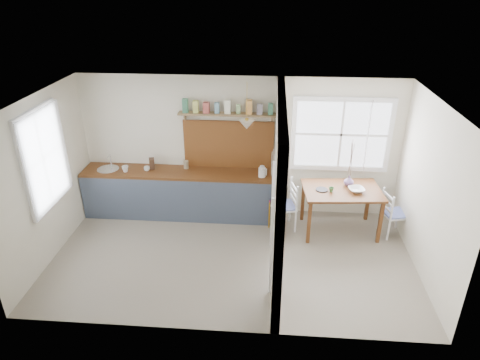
# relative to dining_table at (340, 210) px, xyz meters

# --- Properties ---
(floor) EXTENTS (5.80, 3.20, 0.01)m
(floor) POSITION_rel_dining_table_xyz_m (-1.82, -0.95, -0.41)
(floor) COLOR gray
(floor) RESTS_ON ground
(ceiling) EXTENTS (5.80, 3.20, 0.01)m
(ceiling) POSITION_rel_dining_table_xyz_m (-1.82, -0.95, 2.19)
(ceiling) COLOR silver
(ceiling) RESTS_ON walls
(walls) EXTENTS (5.81, 3.21, 2.60)m
(walls) POSITION_rel_dining_table_xyz_m (-1.82, -0.95, 0.89)
(walls) COLOR silver
(walls) RESTS_ON floor
(partition) EXTENTS (0.12, 3.20, 2.60)m
(partition) POSITION_rel_dining_table_xyz_m (-1.12, -0.90, 1.04)
(partition) COLOR silver
(partition) RESTS_ON floor
(kitchen_window) EXTENTS (0.10, 1.16, 1.50)m
(kitchen_window) POSITION_rel_dining_table_xyz_m (-4.69, -0.95, 1.24)
(kitchen_window) COLOR white
(kitchen_window) RESTS_ON walls
(nook_window) EXTENTS (1.76, 0.10, 1.30)m
(nook_window) POSITION_rel_dining_table_xyz_m (-0.02, 0.61, 1.19)
(nook_window) COLOR white
(nook_window) RESTS_ON walls
(counter) EXTENTS (3.50, 0.60, 0.90)m
(counter) POSITION_rel_dining_table_xyz_m (-2.95, 0.37, 0.04)
(counter) COLOR #563119
(counter) RESTS_ON floor
(sink) EXTENTS (0.40, 0.40, 0.02)m
(sink) POSITION_rel_dining_table_xyz_m (-4.25, 0.35, 0.48)
(sink) COLOR silver
(sink) RESTS_ON counter
(backsplash) EXTENTS (1.65, 0.03, 0.90)m
(backsplash) POSITION_rel_dining_table_xyz_m (-2.02, 0.62, 0.94)
(backsplash) COLOR brown
(backsplash) RESTS_ON walls
(shelf) EXTENTS (1.75, 0.20, 0.21)m
(shelf) POSITION_rel_dining_table_xyz_m (-2.02, 0.54, 1.60)
(shelf) COLOR #91764F
(shelf) RESTS_ON walls
(pendant_lamp) EXTENTS (0.26, 0.26, 0.16)m
(pendant_lamp) POSITION_rel_dining_table_xyz_m (-1.67, 0.20, 1.47)
(pendant_lamp) COLOR white
(pendant_lamp) RESTS_ON ceiling
(utensil_rail) EXTENTS (0.02, 0.50, 0.02)m
(utensil_rail) POSITION_rel_dining_table_xyz_m (-1.21, -0.05, 1.04)
(utensil_rail) COLOR silver
(utensil_rail) RESTS_ON partition
(dining_table) EXTENTS (1.39, 0.99, 0.82)m
(dining_table) POSITION_rel_dining_table_xyz_m (0.00, 0.00, 0.00)
(dining_table) COLOR #563119
(dining_table) RESTS_ON floor
(chair_left) EXTENTS (0.51, 0.51, 0.92)m
(chair_left) POSITION_rel_dining_table_xyz_m (-1.00, 0.01, 0.05)
(chair_left) COLOR white
(chair_left) RESTS_ON floor
(chair_right) EXTENTS (0.47, 0.47, 0.85)m
(chair_right) POSITION_rel_dining_table_xyz_m (0.93, -0.04, 0.01)
(chair_right) COLOR white
(chair_right) RESTS_ON floor
(kettle) EXTENTS (0.19, 0.16, 0.20)m
(kettle) POSITION_rel_dining_table_xyz_m (-1.39, 0.25, 0.59)
(kettle) COLOR white
(kettle) RESTS_ON counter
(mug_a) EXTENTS (0.15, 0.15, 0.11)m
(mug_a) POSITION_rel_dining_table_xyz_m (-3.89, 0.26, 0.54)
(mug_a) COLOR white
(mug_a) RESTS_ON counter
(mug_b) EXTENTS (0.13, 0.13, 0.08)m
(mug_b) POSITION_rel_dining_table_xyz_m (-3.51, 0.33, 0.53)
(mug_b) COLOR silver
(mug_b) RESTS_ON counter
(knife_block) EXTENTS (0.12, 0.15, 0.20)m
(knife_block) POSITION_rel_dining_table_xyz_m (-3.44, 0.44, 0.59)
(knife_block) COLOR #462B1F
(knife_block) RESTS_ON counter
(jar) EXTENTS (0.10, 0.10, 0.15)m
(jar) POSITION_rel_dining_table_xyz_m (-2.81, 0.50, 0.56)
(jar) COLOR gray
(jar) RESTS_ON counter
(towel_magenta) EXTENTS (0.02, 0.03, 0.54)m
(towel_magenta) POSITION_rel_dining_table_xyz_m (-1.24, 0.01, -0.14)
(towel_magenta) COLOR #CA2B84
(towel_magenta) RESTS_ON counter
(towel_orange) EXTENTS (0.02, 0.03, 0.55)m
(towel_orange) POSITION_rel_dining_table_xyz_m (-1.24, -0.01, -0.16)
(towel_orange) COLOR #BE8013
(towel_orange) RESTS_ON counter
(bowl) EXTENTS (0.31, 0.31, 0.06)m
(bowl) POSITION_rel_dining_table_xyz_m (0.23, -0.06, 0.44)
(bowl) COLOR white
(bowl) RESTS_ON dining_table
(table_cup) EXTENTS (0.09, 0.09, 0.08)m
(table_cup) POSITION_rel_dining_table_xyz_m (-0.20, -0.10, 0.45)
(table_cup) COLOR #46773E
(table_cup) RESTS_ON dining_table
(plate) EXTENTS (0.25, 0.25, 0.02)m
(plate) POSITION_rel_dining_table_xyz_m (-0.36, -0.05, 0.42)
(plate) COLOR black
(plate) RESTS_ON dining_table
(vase) EXTENTS (0.22, 0.22, 0.18)m
(vase) POSITION_rel_dining_table_xyz_m (0.12, 0.16, 0.50)
(vase) COLOR slate
(vase) RESTS_ON dining_table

